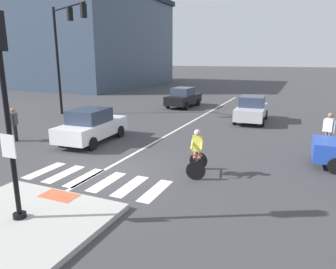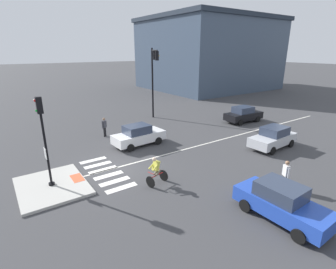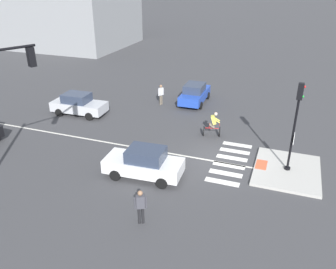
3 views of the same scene
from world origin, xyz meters
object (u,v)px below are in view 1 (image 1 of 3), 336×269
signal_pole (5,101)px  pedestrian_at_curb_left (14,122)px  car_silver_eastbound_far (252,109)px  car_black_westbound_distant (183,97)px  cyclist (197,151)px  car_white_westbound_near (91,126)px  traffic_light_mast (64,42)px  pedestrian_waiting_far_side (329,128)px

signal_pole → pedestrian_at_curb_left: signal_pole is taller
car_silver_eastbound_far → pedestrian_at_curb_left: bearing=-135.9°
car_black_westbound_distant → cyclist: bearing=-67.6°
car_white_westbound_near → traffic_light_mast: bearing=138.6°
signal_pole → car_white_westbound_near: 8.08m
traffic_light_mast → car_black_westbound_distant: traffic_light_mast is taller
car_white_westbound_near → pedestrian_waiting_far_side: bearing=16.7°
pedestrian_waiting_far_side → pedestrian_at_curb_left: bearing=-162.1°
pedestrian_waiting_far_side → cyclist: bearing=-129.2°
car_silver_eastbound_far → pedestrian_at_curb_left: 13.79m
signal_pole → car_black_westbound_distant: bearing=98.7°
car_black_westbound_distant → signal_pole: bearing=-81.3°
car_white_westbound_near → pedestrian_at_curb_left: bearing=-158.4°
traffic_light_mast → car_silver_eastbound_far: size_ratio=1.77×
traffic_light_mast → car_black_westbound_distant: (5.81, 7.27, -4.25)m
pedestrian_at_curb_left → car_black_westbound_distant: bearing=74.9°
signal_pole → traffic_light_mast: traffic_light_mast is taller
car_silver_eastbound_far → cyclist: (-0.23, -10.43, 0.06)m
traffic_light_mast → pedestrian_waiting_far_side: traffic_light_mast is taller
pedestrian_waiting_far_side → car_white_westbound_near: bearing=-163.3°
car_white_westbound_near → cyclist: 6.52m
car_white_westbound_near → signal_pole: bearing=-66.3°
pedestrian_waiting_far_side → car_black_westbound_distant: bearing=138.6°
car_silver_eastbound_far → car_white_westbound_near: bearing=-127.8°
signal_pole → traffic_light_mast: (-8.78, 12.10, 2.00)m
traffic_light_mast → pedestrian_at_curb_left: size_ratio=4.43×
pedestrian_at_curb_left → traffic_light_mast: bearing=108.4°
traffic_light_mast → car_white_westbound_near: bearing=-41.4°
traffic_light_mast → car_white_westbound_near: traffic_light_mast is taller
signal_pole → pedestrian_at_curb_left: 9.01m
car_silver_eastbound_far → car_black_westbound_distant: (-6.21, 4.05, 0.00)m
traffic_light_mast → pedestrian_waiting_far_side: size_ratio=4.43×
pedestrian_at_curb_left → car_white_westbound_near: bearing=21.6°
signal_pole → car_silver_eastbound_far: bearing=78.0°
car_black_westbound_distant → car_white_westbound_near: bearing=-90.7°
car_white_westbound_near → cyclist: (6.13, -2.22, 0.06)m
cyclist → pedestrian_at_curb_left: bearing=175.1°
pedestrian_at_curb_left → signal_pole: bearing=-40.7°
car_black_westbound_distant → pedestrian_at_curb_left: pedestrian_at_curb_left is taller
traffic_light_mast → car_silver_eastbound_far: bearing=15.0°
car_black_westbound_distant → pedestrian_at_curb_left: bearing=-105.1°
car_white_westbound_near → car_black_westbound_distant: (0.15, 12.27, 0.00)m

